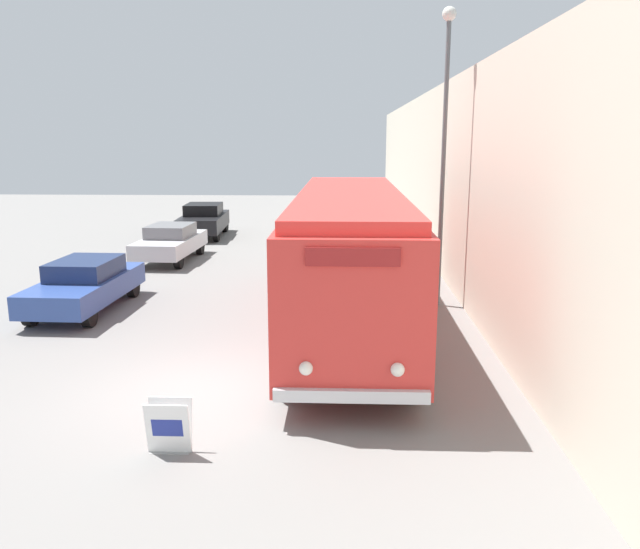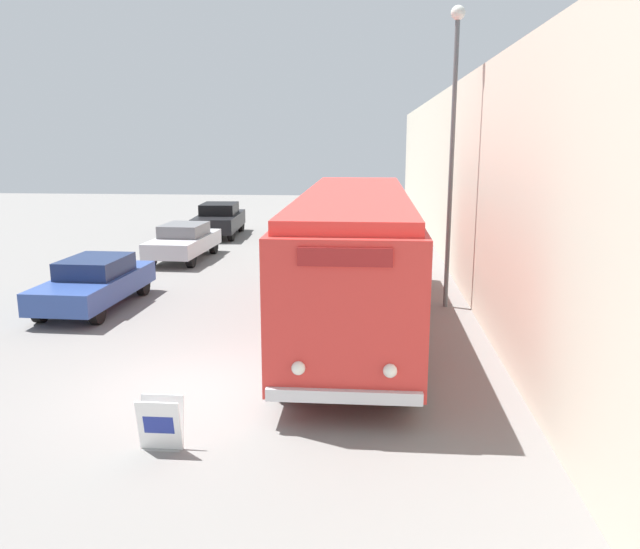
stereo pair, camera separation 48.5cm
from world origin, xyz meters
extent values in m
plane|color=slate|center=(0.00, 0.00, 0.00)|extent=(80.00, 80.00, 0.00)
cube|color=beige|center=(6.07, 10.00, 3.15)|extent=(0.30, 60.00, 6.30)
cylinder|color=black|center=(1.70, -0.02, 0.48)|extent=(0.28, 0.95, 0.95)
cylinder|color=black|center=(3.93, -0.02, 0.48)|extent=(0.28, 0.95, 0.95)
cylinder|color=black|center=(1.70, 8.59, 0.48)|extent=(0.28, 0.95, 0.95)
cylinder|color=black|center=(3.93, 8.59, 0.48)|extent=(0.28, 0.95, 0.95)
cube|color=red|center=(2.82, 4.28, 1.75)|extent=(2.56, 11.41, 2.55)
cube|color=red|center=(2.82, 4.28, 3.14)|extent=(2.35, 10.96, 0.24)
cube|color=silver|center=(2.82, -1.48, 0.60)|extent=(2.43, 0.12, 0.20)
sphere|color=white|center=(2.11, -1.45, 1.03)|extent=(0.22, 0.22, 0.22)
sphere|color=white|center=(3.52, -1.45, 1.03)|extent=(0.22, 0.22, 0.22)
cube|color=maroon|center=(2.82, -1.44, 2.77)|extent=(1.41, 0.06, 0.28)
cube|color=gray|center=(0.17, -2.23, 0.00)|extent=(0.58, 0.18, 0.01)
cube|color=white|center=(0.17, -2.30, 0.40)|extent=(0.64, 0.16, 0.80)
cube|color=white|center=(0.17, -2.16, 0.40)|extent=(0.64, 0.16, 0.80)
cube|color=navy|center=(0.17, -2.31, 0.42)|extent=(0.45, 0.05, 0.28)
cylinder|color=#595E60|center=(5.26, 6.22, 3.71)|extent=(0.12, 0.12, 7.42)
sphere|color=silver|center=(5.26, 6.22, 7.53)|extent=(0.36, 0.36, 0.36)
cylinder|color=black|center=(-4.97, 3.88, 0.31)|extent=(0.22, 0.63, 0.63)
cylinder|color=black|center=(-3.49, 3.84, 0.31)|extent=(0.22, 0.63, 0.63)
cylinder|color=black|center=(-4.88, 6.84, 0.31)|extent=(0.22, 0.63, 0.63)
cylinder|color=black|center=(-3.41, 6.80, 0.31)|extent=(0.22, 0.63, 0.63)
cube|color=#2D478C|center=(-4.19, 5.34, 0.60)|extent=(1.85, 4.41, 0.58)
cube|color=#19274D|center=(-4.19, 5.45, 1.12)|extent=(1.53, 2.00, 0.47)
cylinder|color=black|center=(-4.61, 10.89, 0.35)|extent=(0.22, 0.69, 0.69)
cylinder|color=black|center=(-3.14, 10.83, 0.35)|extent=(0.22, 0.69, 0.69)
cylinder|color=black|center=(-4.49, 13.67, 0.35)|extent=(0.22, 0.69, 0.69)
cylinder|color=black|center=(-3.02, 13.61, 0.35)|extent=(0.22, 0.69, 0.69)
cube|color=#B7B7BC|center=(-3.81, 12.25, 0.62)|extent=(1.90, 4.26, 0.55)
cube|color=slate|center=(-3.81, 12.35, 1.13)|extent=(1.55, 1.94, 0.45)
cylinder|color=black|center=(-4.59, 16.63, 0.35)|extent=(0.22, 0.70, 0.70)
cylinder|color=black|center=(-3.00, 16.73, 0.35)|extent=(0.22, 0.70, 0.70)
cylinder|color=black|center=(-4.76, 19.64, 0.35)|extent=(0.22, 0.70, 0.70)
cylinder|color=black|center=(-3.18, 19.73, 0.35)|extent=(0.22, 0.70, 0.70)
cube|color=black|center=(-3.88, 18.18, 0.68)|extent=(2.10, 4.51, 0.67)
cube|color=black|center=(-3.89, 18.29, 1.27)|extent=(1.68, 2.07, 0.50)
camera|label=1|loc=(2.69, -10.49, 4.48)|focal=35.00mm
camera|label=2|loc=(3.17, -10.46, 4.48)|focal=35.00mm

